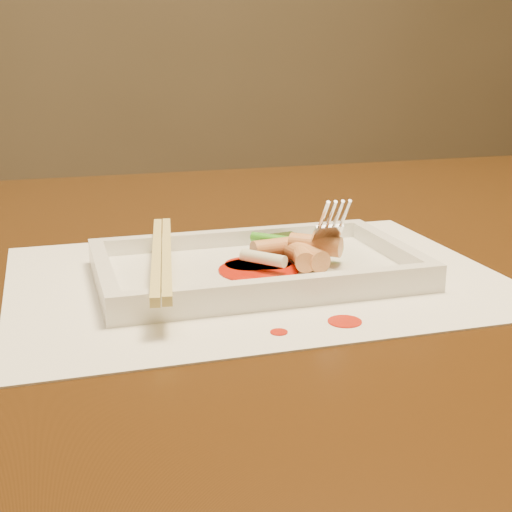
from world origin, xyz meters
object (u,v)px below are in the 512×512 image
object	(u,v)px
chopstick_a	(157,255)
fork	(329,171)
table	(271,345)
plate_base	(256,272)
placemat	(256,278)

from	to	relation	value
chopstick_a	fork	world-z (taller)	fork
table	fork	distance (m)	0.20
table	plate_base	bearing A→B (deg)	-115.52
placemat	plate_base	distance (m)	0.00
table	chopstick_a	bearing A→B (deg)	-144.90
chopstick_a	table	bearing A→B (deg)	35.10
fork	placemat	bearing A→B (deg)	-165.58
fork	chopstick_a	bearing A→B (deg)	-173.25
table	plate_base	distance (m)	0.14
table	fork	bearing A→B (deg)	-67.42
plate_base	placemat	bearing A→B (deg)	-90.00
table	chopstick_a	world-z (taller)	chopstick_a
placemat	fork	size ratio (longest dim) A/B	2.86
table	placemat	size ratio (longest dim) A/B	3.50
plate_base	fork	xyz separation A→B (m)	(0.07, 0.02, 0.08)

